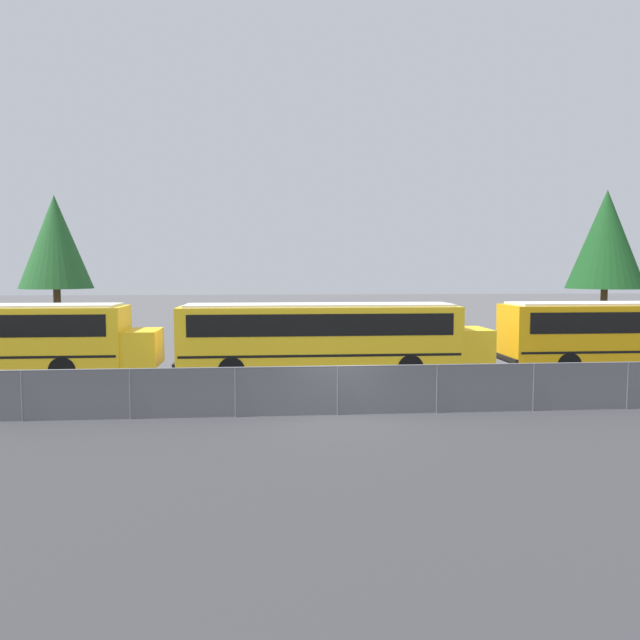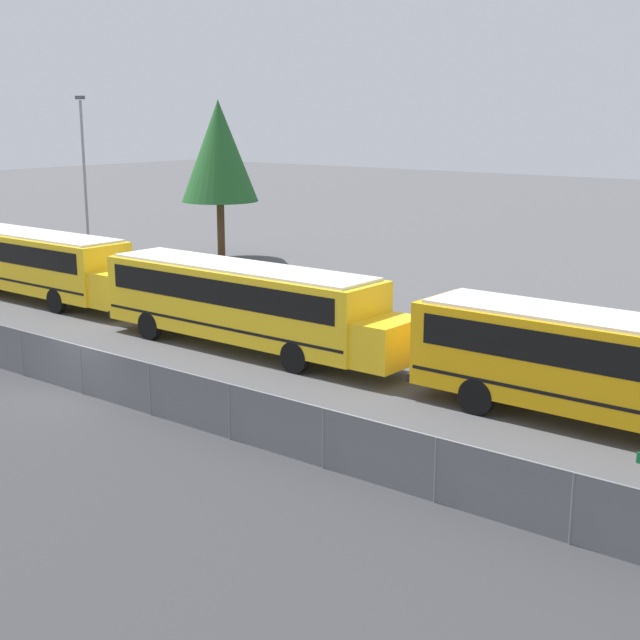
{
  "view_description": "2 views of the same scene",
  "coord_description": "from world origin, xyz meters",
  "px_view_note": "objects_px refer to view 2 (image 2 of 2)",
  "views": [
    {
      "loc": [
        -2.2,
        -18.75,
        4.4
      ],
      "look_at": [
        0.15,
        7.98,
        2.31
      ],
      "focal_mm": 35.0,
      "sensor_mm": 36.0,
      "label": 1
    },
    {
      "loc": [
        21.75,
        -15.74,
        8.33
      ],
      "look_at": [
        4.05,
        6.48,
        1.71
      ],
      "focal_mm": 50.0,
      "sensor_mm": 36.0,
      "label": 2
    }
  ],
  "objects_px": {
    "school_bus_3": "(630,366)",
    "light_pole": "(84,172)",
    "tree_0": "(219,151)",
    "school_bus_2": "(245,300)",
    "school_bus_1": "(33,259)"
  },
  "relations": [
    {
      "from": "school_bus_3",
      "to": "light_pole",
      "type": "height_order",
      "value": "light_pole"
    },
    {
      "from": "school_bus_2",
      "to": "school_bus_3",
      "type": "distance_m",
      "value": 13.81
    },
    {
      "from": "light_pole",
      "to": "tree_0",
      "type": "xyz_separation_m",
      "value": [
        6.04,
        4.9,
        1.16
      ]
    },
    {
      "from": "school_bus_2",
      "to": "light_pole",
      "type": "bearing_deg",
      "value": 156.24
    },
    {
      "from": "tree_0",
      "to": "school_bus_2",
      "type": "bearing_deg",
      "value": -42.94
    },
    {
      "from": "school_bus_3",
      "to": "school_bus_2",
      "type": "bearing_deg",
      "value": -179.78
    },
    {
      "from": "tree_0",
      "to": "light_pole",
      "type": "bearing_deg",
      "value": -140.97
    },
    {
      "from": "tree_0",
      "to": "school_bus_1",
      "type": "bearing_deg",
      "value": -83.16
    },
    {
      "from": "school_bus_1",
      "to": "tree_0",
      "type": "height_order",
      "value": "tree_0"
    },
    {
      "from": "school_bus_1",
      "to": "light_pole",
      "type": "distance_m",
      "value": 12.18
    },
    {
      "from": "school_bus_2",
      "to": "light_pole",
      "type": "relative_size",
      "value": 1.4
    },
    {
      "from": "school_bus_3",
      "to": "tree_0",
      "type": "height_order",
      "value": "tree_0"
    },
    {
      "from": "school_bus_1",
      "to": "school_bus_2",
      "type": "relative_size",
      "value": 1.0
    },
    {
      "from": "school_bus_2",
      "to": "school_bus_3",
      "type": "xyz_separation_m",
      "value": [
        13.81,
        0.05,
        0.0
      ]
    },
    {
      "from": "light_pole",
      "to": "tree_0",
      "type": "relative_size",
      "value": 1.02
    }
  ]
}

